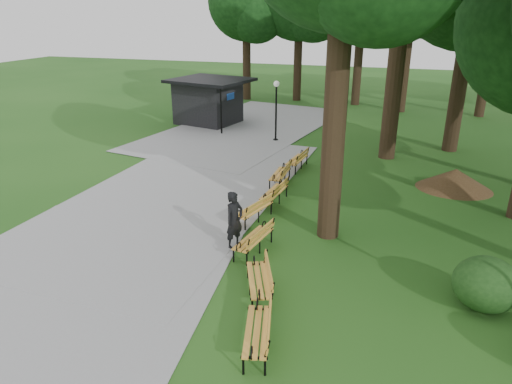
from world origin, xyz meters
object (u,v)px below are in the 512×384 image
(dirt_mound, at_px, (455,179))
(bench_2, at_px, (253,239))
(kiosk, at_px, (208,101))
(bench_0, at_px, (257,331))
(bench_4, at_px, (274,192))
(bench_1, at_px, (259,280))
(bench_5, at_px, (280,174))
(lamp_post, at_px, (276,98))
(person, at_px, (234,220))
(bench_6, at_px, (297,160))
(bench_3, at_px, (253,209))

(dirt_mound, xyz_separation_m, bench_2, (-6.25, -7.61, 0.01))
(kiosk, height_order, dirt_mound, kiosk)
(bench_0, bearing_deg, bench_4, 179.44)
(bench_1, relative_size, bench_5, 1.00)
(bench_0, bearing_deg, dirt_mound, 144.05)
(lamp_post, bearing_deg, dirt_mound, -29.42)
(bench_0, xyz_separation_m, bench_5, (-2.18, 10.14, 0.00))
(person, height_order, bench_5, person)
(kiosk, height_order, bench_6, kiosk)
(lamp_post, bearing_deg, bench_0, -75.98)
(bench_1, bearing_deg, lamp_post, 171.60)
(kiosk, height_order, bench_5, kiosk)
(bench_1, bearing_deg, dirt_mound, 128.90)
(bench_0, relative_size, bench_5, 1.00)
(dirt_mound, distance_m, bench_2, 9.85)
(bench_5, bearing_deg, bench_4, 8.43)
(bench_0, height_order, bench_1, same)
(bench_5, bearing_deg, bench_1, 10.72)
(dirt_mound, relative_size, bench_2, 1.33)
(person, xyz_separation_m, bench_2, (0.64, -0.11, -0.48))
(bench_2, height_order, bench_5, same)
(person, distance_m, bench_1, 2.74)
(bench_2, xyz_separation_m, bench_6, (-0.53, 8.23, 0.00))
(bench_2, bearing_deg, bench_0, 28.81)
(bench_1, bearing_deg, kiosk, -175.38)
(person, relative_size, bench_5, 0.97)
(bench_4, bearing_deg, kiosk, -141.23)
(person, height_order, bench_2, person)
(bench_0, height_order, bench_6, same)
(bench_2, height_order, bench_4, same)
(dirt_mound, xyz_separation_m, bench_1, (-5.41, -9.76, 0.01))
(bench_0, height_order, bench_2, same)
(kiosk, height_order, bench_1, kiosk)
(dirt_mound, relative_size, bench_6, 1.33)
(bench_2, relative_size, bench_3, 1.00)
(bench_4, bearing_deg, bench_1, 17.43)
(bench_0, bearing_deg, bench_3, -174.95)
(bench_5, bearing_deg, bench_0, 11.76)
(lamp_post, relative_size, dirt_mound, 1.32)
(kiosk, xyz_separation_m, bench_2, (8.13, -15.66, -1.00))
(bench_6, bearing_deg, bench_1, 13.66)
(person, xyz_separation_m, kiosk, (-7.49, 15.55, 0.51))
(person, bearing_deg, bench_0, -130.15)
(dirt_mound, bearing_deg, bench_0, -112.41)
(bench_5, bearing_deg, lamp_post, -163.52)
(lamp_post, distance_m, bench_6, 5.38)
(person, distance_m, bench_0, 4.72)
(bench_3, xyz_separation_m, bench_5, (-0.08, 3.89, 0.00))
(person, bearing_deg, lamp_post, 33.58)
(kiosk, bearing_deg, bench_0, -51.30)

